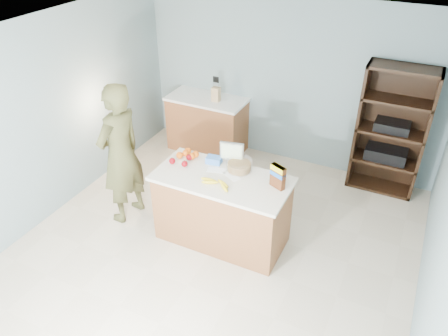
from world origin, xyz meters
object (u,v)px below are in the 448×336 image
at_px(person, 121,155).
at_px(tv, 232,152).
at_px(counter_peninsula, 222,211).
at_px(cereal_box, 278,175).
at_px(shelving_unit, 391,132).

relative_size(person, tv, 6.50).
bearing_deg(counter_peninsula, cereal_box, 8.93).
bearing_deg(counter_peninsula, shelving_unit, 52.89).
height_order(shelving_unit, cereal_box, shelving_unit).
height_order(counter_peninsula, cereal_box, cereal_box).
bearing_deg(cereal_box, tv, 161.47).
relative_size(shelving_unit, person, 0.98).
relative_size(counter_peninsula, person, 0.85).
xyz_separation_m(person, tv, (1.30, 0.43, 0.14)).
height_order(person, tv, person).
distance_m(person, cereal_box, 1.96).
xyz_separation_m(counter_peninsula, shelving_unit, (1.55, 2.05, 0.45)).
bearing_deg(counter_peninsula, tv, 95.00).
distance_m(shelving_unit, person, 3.60).
bearing_deg(person, cereal_box, 102.38).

